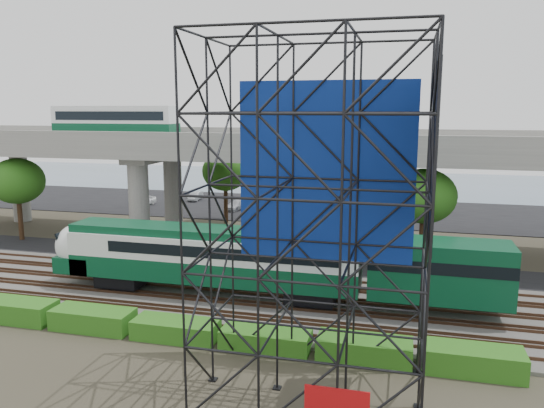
# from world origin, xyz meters

# --- Properties ---
(ground) EXTENTS (140.00, 140.00, 0.00)m
(ground) POSITION_xyz_m (0.00, 0.00, 0.00)
(ground) COLOR #474233
(ground) RESTS_ON ground
(ballast_bed) EXTENTS (90.00, 12.00, 0.20)m
(ballast_bed) POSITION_xyz_m (0.00, 2.00, 0.10)
(ballast_bed) COLOR slate
(ballast_bed) RESTS_ON ground
(service_road) EXTENTS (90.00, 5.00, 0.08)m
(service_road) POSITION_xyz_m (0.00, 10.50, 0.04)
(service_road) COLOR black
(service_road) RESTS_ON ground
(parking_lot) EXTENTS (90.00, 18.00, 0.08)m
(parking_lot) POSITION_xyz_m (0.00, 34.00, 0.04)
(parking_lot) COLOR black
(parking_lot) RESTS_ON ground
(harbor_water) EXTENTS (140.00, 40.00, 0.03)m
(harbor_water) POSITION_xyz_m (0.00, 56.00, 0.01)
(harbor_water) COLOR #425E6C
(harbor_water) RESTS_ON ground
(rail_tracks) EXTENTS (90.00, 9.52, 0.16)m
(rail_tracks) POSITION_xyz_m (0.00, 2.00, 0.28)
(rail_tracks) COLOR #472D1E
(rail_tracks) RESTS_ON ballast_bed
(commuter_train) EXTENTS (29.30, 3.06, 4.30)m
(commuter_train) POSITION_xyz_m (2.83, 2.00, 2.88)
(commuter_train) COLOR black
(commuter_train) RESTS_ON rail_tracks
(overpass) EXTENTS (80.00, 12.00, 12.40)m
(overpass) POSITION_xyz_m (-1.02, 16.00, 8.21)
(overpass) COLOR #9E9B93
(overpass) RESTS_ON ground
(scaffold_tower) EXTENTS (9.36, 6.36, 15.00)m
(scaffold_tower) POSITION_xyz_m (9.02, -7.98, 7.47)
(scaffold_tower) COLOR black
(scaffold_tower) RESTS_ON ground
(hedge_strip) EXTENTS (34.60, 1.80, 1.20)m
(hedge_strip) POSITION_xyz_m (1.01, -4.30, 0.56)
(hedge_strip) COLOR #296316
(hedge_strip) RESTS_ON ground
(trees) EXTENTS (40.94, 16.94, 7.69)m
(trees) POSITION_xyz_m (-4.67, 16.17, 5.57)
(trees) COLOR #382314
(trees) RESTS_ON ground
(suv) EXTENTS (4.85, 3.51, 1.22)m
(suv) POSITION_xyz_m (-6.17, 10.10, 0.69)
(suv) COLOR black
(suv) RESTS_ON service_road
(parked_cars) EXTENTS (37.06, 9.70, 1.32)m
(parked_cars) POSITION_xyz_m (2.00, 33.56, 0.69)
(parked_cars) COLOR white
(parked_cars) RESTS_ON parking_lot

